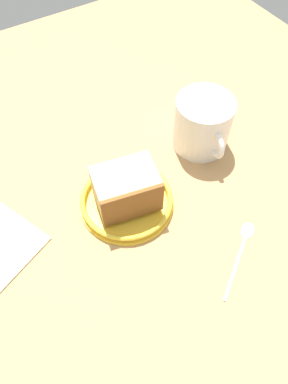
{
  "coord_description": "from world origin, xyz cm",
  "views": [
    {
      "loc": [
        -16.1,
        -28.89,
        48.5
      ],
      "look_at": [
        -0.04,
        -2.83,
        3.0
      ],
      "focal_mm": 33.0,
      "sensor_mm": 36.0,
      "label": 1
    }
  ],
  "objects_px": {
    "cake_slice": "(126,189)",
    "small_plate": "(127,201)",
    "tea_mug": "(203,124)",
    "teaspoon": "(244,243)"
  },
  "relations": [
    {
      "from": "cake_slice",
      "to": "small_plate",
      "type": "bearing_deg",
      "value": 78.14
    },
    {
      "from": "small_plate",
      "to": "tea_mug",
      "type": "relative_size",
      "value": 1.23
    },
    {
      "from": "small_plate",
      "to": "teaspoon",
      "type": "bearing_deg",
      "value": -53.49
    },
    {
      "from": "small_plate",
      "to": "tea_mug",
      "type": "xyz_separation_m",
      "value": [
        0.18,
        0.04,
        0.04
      ]
    },
    {
      "from": "teaspoon",
      "to": "small_plate",
      "type": "bearing_deg",
      "value": 126.51
    },
    {
      "from": "tea_mug",
      "to": "teaspoon",
      "type": "xyz_separation_m",
      "value": [
        -0.06,
        -0.2,
        -0.05
      ]
    },
    {
      "from": "cake_slice",
      "to": "tea_mug",
      "type": "xyz_separation_m",
      "value": [
        0.18,
        0.05,
        0.0
      ]
    },
    {
      "from": "tea_mug",
      "to": "teaspoon",
      "type": "bearing_deg",
      "value": -107.83
    },
    {
      "from": "tea_mug",
      "to": "teaspoon",
      "type": "height_order",
      "value": "tea_mug"
    },
    {
      "from": "small_plate",
      "to": "cake_slice",
      "type": "bearing_deg",
      "value": -101.86
    }
  ]
}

